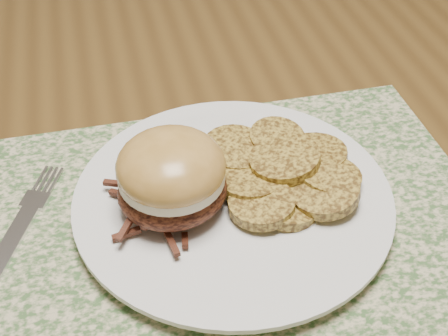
# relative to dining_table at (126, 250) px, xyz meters

# --- Properties ---
(dining_table) EXTENTS (1.50, 0.90, 0.75)m
(dining_table) POSITION_rel_dining_table_xyz_m (0.00, 0.00, 0.00)
(dining_table) COLOR #553A18
(dining_table) RESTS_ON ground
(placemat) EXTENTS (0.45, 0.33, 0.00)m
(placemat) POSITION_rel_dining_table_xyz_m (0.09, -0.07, 0.08)
(placemat) COLOR #3F6132
(placemat) RESTS_ON dining_table
(dinner_plate) EXTENTS (0.26, 0.26, 0.02)m
(dinner_plate) POSITION_rel_dining_table_xyz_m (0.10, -0.05, 0.09)
(dinner_plate) COLOR silver
(dinner_plate) RESTS_ON placemat
(pork_sandwich) EXTENTS (0.12, 0.12, 0.07)m
(pork_sandwich) POSITION_rel_dining_table_xyz_m (0.05, -0.05, 0.13)
(pork_sandwich) COLOR black
(pork_sandwich) RESTS_ON dinner_plate
(roasted_potatoes) EXTENTS (0.15, 0.16, 0.03)m
(roasted_potatoes) POSITION_rel_dining_table_xyz_m (0.14, -0.04, 0.11)
(roasted_potatoes) COLOR #A88931
(roasted_potatoes) RESTS_ON dinner_plate
(fork) EXTENTS (0.09, 0.18, 0.00)m
(fork) POSITION_rel_dining_table_xyz_m (-0.09, -0.04, 0.09)
(fork) COLOR silver
(fork) RESTS_ON placemat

